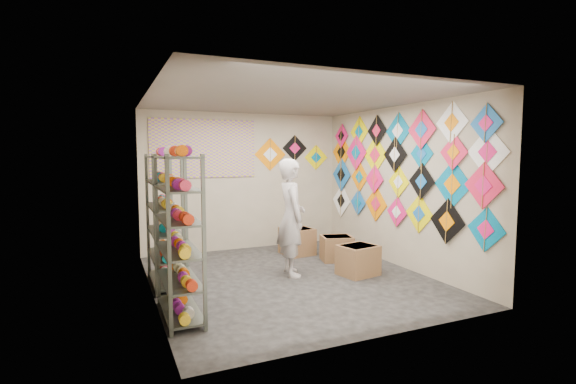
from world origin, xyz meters
name	(u,v)px	position (x,y,z in m)	size (l,w,h in m)	color
ground	(290,278)	(0.00, 0.00, 0.00)	(4.50, 4.50, 0.00)	black
room_walls	(290,171)	(0.00, 0.00, 1.64)	(4.50, 4.50, 4.50)	#B7A78C
shelf_rack_front	(179,237)	(-1.78, -0.85, 0.95)	(0.40, 1.10, 1.90)	#4C5147
shelf_rack_back	(164,220)	(-1.78, 0.45, 0.95)	(0.40, 1.10, 1.90)	#4C5147
string_spools	(170,220)	(-1.78, -0.20, 1.05)	(0.12, 2.36, 0.12)	#FF3253
kite_wall_display	(395,169)	(1.98, 0.05, 1.64)	(0.05, 4.32, 2.07)	#006E9A
back_wall_kites	(290,153)	(1.00, 2.24, 1.91)	(1.65, 0.02, 0.74)	#FF8000
poster	(204,149)	(-0.80, 2.23, 2.00)	(2.00, 0.01, 1.10)	purple
shopkeeper	(291,217)	(0.10, 0.18, 0.91)	(0.53, 0.72, 1.83)	beige
carton_a	(358,260)	(1.06, -0.25, 0.23)	(0.56, 0.47, 0.47)	brown
carton_b	(337,248)	(1.21, 0.66, 0.22)	(0.54, 0.44, 0.44)	brown
carton_c	(297,241)	(0.75, 1.37, 0.25)	(0.52, 0.57, 0.50)	brown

